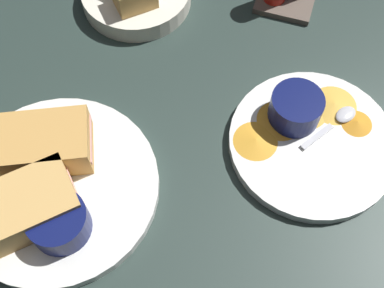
{
  "coord_description": "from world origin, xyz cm",
  "views": [
    {
      "loc": [
        15.06,
        -32.67,
        59.95
      ],
      "look_at": [
        5.94,
        -3.68,
        3.0
      ],
      "focal_mm": 46.46,
      "sensor_mm": 36.0,
      "label": 1
    }
  ],
  "objects_px": {
    "plate_sandwich_main": "(57,187)",
    "sandwich_half_near": "(39,144)",
    "sandwich_half_far": "(22,208)",
    "ramekin_light_gravy": "(296,108)",
    "plate_chips_companion": "(312,143)",
    "ramekin_dark_sauce": "(58,222)",
    "spoon_by_gravy_ramekin": "(339,120)",
    "spoon_by_dark_ramekin": "(46,188)"
  },
  "relations": [
    {
      "from": "plate_sandwich_main",
      "to": "plate_chips_companion",
      "type": "relative_size",
      "value": 1.17
    },
    {
      "from": "plate_chips_companion",
      "to": "spoon_by_gravy_ramekin",
      "type": "bearing_deg",
      "value": 55.77
    },
    {
      "from": "sandwich_half_far",
      "to": "ramekin_dark_sauce",
      "type": "distance_m",
      "value": 0.05
    },
    {
      "from": "spoon_by_dark_ramekin",
      "to": "plate_chips_companion",
      "type": "height_order",
      "value": "spoon_by_dark_ramekin"
    },
    {
      "from": "plate_sandwich_main",
      "to": "sandwich_half_far",
      "type": "xyz_separation_m",
      "value": [
        -0.02,
        -0.05,
        0.03
      ]
    },
    {
      "from": "ramekin_dark_sauce",
      "to": "spoon_by_dark_ramekin",
      "type": "bearing_deg",
      "value": 134.97
    },
    {
      "from": "plate_sandwich_main",
      "to": "ramekin_dark_sauce",
      "type": "xyz_separation_m",
      "value": [
        0.03,
        -0.05,
        0.03
      ]
    },
    {
      "from": "sandwich_half_near",
      "to": "ramekin_light_gravy",
      "type": "bearing_deg",
      "value": 27.0
    },
    {
      "from": "ramekin_light_gravy",
      "to": "spoon_by_gravy_ramekin",
      "type": "xyz_separation_m",
      "value": [
        0.06,
        0.01,
        -0.02
      ]
    },
    {
      "from": "ramekin_light_gravy",
      "to": "spoon_by_gravy_ramekin",
      "type": "distance_m",
      "value": 0.06
    },
    {
      "from": "sandwich_half_near",
      "to": "plate_chips_companion",
      "type": "bearing_deg",
      "value": 20.52
    },
    {
      "from": "plate_chips_companion",
      "to": "ramekin_light_gravy",
      "type": "bearing_deg",
      "value": 140.19
    },
    {
      "from": "sandwich_half_far",
      "to": "ramekin_light_gravy",
      "type": "bearing_deg",
      "value": 40.1
    },
    {
      "from": "sandwich_half_far",
      "to": "plate_chips_companion",
      "type": "height_order",
      "value": "sandwich_half_far"
    },
    {
      "from": "sandwich_half_far",
      "to": "plate_chips_companion",
      "type": "xyz_separation_m",
      "value": [
        0.32,
        0.21,
        -0.03
      ]
    },
    {
      "from": "plate_chips_companion",
      "to": "plate_sandwich_main",
      "type": "bearing_deg",
      "value": -151.66
    },
    {
      "from": "plate_sandwich_main",
      "to": "sandwich_half_near",
      "type": "bearing_deg",
      "value": 132.06
    },
    {
      "from": "plate_sandwich_main",
      "to": "sandwich_half_far",
      "type": "height_order",
      "value": "sandwich_half_far"
    },
    {
      "from": "spoon_by_gravy_ramekin",
      "to": "sandwich_half_near",
      "type": "bearing_deg",
      "value": -155.48
    },
    {
      "from": "plate_chips_companion",
      "to": "spoon_by_gravy_ramekin",
      "type": "xyz_separation_m",
      "value": [
        0.03,
        0.04,
        0.01
      ]
    },
    {
      "from": "sandwich_half_near",
      "to": "spoon_by_dark_ramekin",
      "type": "height_order",
      "value": "sandwich_half_near"
    },
    {
      "from": "ramekin_light_gravy",
      "to": "sandwich_half_far",
      "type": "bearing_deg",
      "value": -139.9
    },
    {
      "from": "plate_sandwich_main",
      "to": "ramekin_light_gravy",
      "type": "relative_size",
      "value": 3.76
    },
    {
      "from": "ramekin_light_gravy",
      "to": "spoon_by_dark_ramekin",
      "type": "bearing_deg",
      "value": -144.04
    },
    {
      "from": "plate_chips_companion",
      "to": "spoon_by_gravy_ramekin",
      "type": "distance_m",
      "value": 0.05
    },
    {
      "from": "plate_sandwich_main",
      "to": "ramekin_light_gravy",
      "type": "distance_m",
      "value": 0.33
    },
    {
      "from": "sandwich_half_far",
      "to": "spoon_by_gravy_ramekin",
      "type": "relative_size",
      "value": 1.63
    },
    {
      "from": "ramekin_dark_sauce",
      "to": "sandwich_half_far",
      "type": "bearing_deg",
      "value": 177.53
    },
    {
      "from": "sandwich_half_near",
      "to": "ramekin_light_gravy",
      "type": "xyz_separation_m",
      "value": [
        0.3,
        0.15,
        -0.0
      ]
    },
    {
      "from": "plate_sandwich_main",
      "to": "sandwich_half_near",
      "type": "relative_size",
      "value": 1.76
    },
    {
      "from": "ramekin_dark_sauce",
      "to": "ramekin_light_gravy",
      "type": "distance_m",
      "value": 0.34
    },
    {
      "from": "sandwich_half_far",
      "to": "spoon_by_gravy_ramekin",
      "type": "xyz_separation_m",
      "value": [
        0.34,
        0.25,
        -0.02
      ]
    },
    {
      "from": "sandwich_half_far",
      "to": "plate_chips_companion",
      "type": "bearing_deg",
      "value": 33.57
    },
    {
      "from": "sandwich_half_near",
      "to": "spoon_by_gravy_ramekin",
      "type": "distance_m",
      "value": 0.4
    },
    {
      "from": "plate_sandwich_main",
      "to": "spoon_by_gravy_ramekin",
      "type": "relative_size",
      "value": 2.94
    },
    {
      "from": "ramekin_dark_sauce",
      "to": "spoon_by_gravy_ramekin",
      "type": "relative_size",
      "value": 0.82
    },
    {
      "from": "spoon_by_gravy_ramekin",
      "to": "ramekin_dark_sauce",
      "type": "bearing_deg",
      "value": -139.59
    },
    {
      "from": "sandwich_half_near",
      "to": "plate_chips_companion",
      "type": "relative_size",
      "value": 0.66
    },
    {
      "from": "plate_sandwich_main",
      "to": "ramekin_light_gravy",
      "type": "bearing_deg",
      "value": 35.47
    },
    {
      "from": "sandwich_half_near",
      "to": "plate_sandwich_main",
      "type": "bearing_deg",
      "value": -47.94
    },
    {
      "from": "spoon_by_gravy_ramekin",
      "to": "sandwich_half_far",
      "type": "bearing_deg",
      "value": -143.98
    },
    {
      "from": "ramekin_dark_sauce",
      "to": "plate_chips_companion",
      "type": "height_order",
      "value": "ramekin_dark_sauce"
    }
  ]
}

